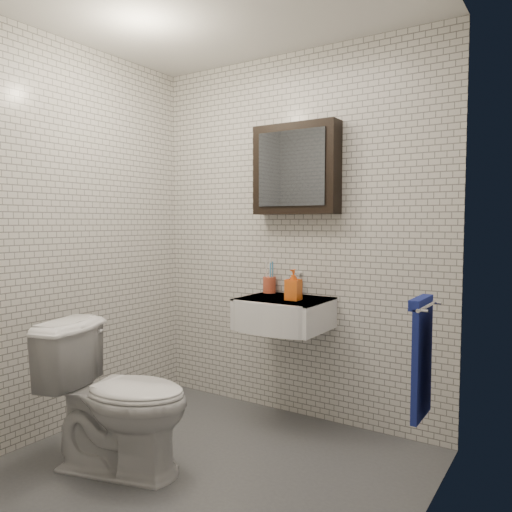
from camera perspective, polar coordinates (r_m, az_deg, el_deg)
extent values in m
cube|color=#4A4D51|center=(2.94, -5.86, -23.23)|extent=(2.20, 2.00, 0.01)
cube|color=silver|center=(3.46, 4.41, 2.27)|extent=(2.20, 0.02, 2.50)
cube|color=silver|center=(1.95, -24.82, 0.73)|extent=(2.20, 0.02, 2.50)
cube|color=silver|center=(3.42, -20.55, 2.02)|extent=(0.02, 2.00, 2.50)
cube|color=silver|center=(2.12, 17.83, 1.11)|extent=(0.02, 2.00, 2.50)
cube|color=white|center=(3.29, 3.25, -6.57)|extent=(0.55, 0.45, 0.20)
cylinder|color=silver|center=(3.29, 3.43, -5.01)|extent=(0.31, 0.31, 0.02)
cylinder|color=silver|center=(3.29, 3.43, -4.87)|extent=(0.04, 0.04, 0.01)
cube|color=white|center=(3.28, 3.26, -4.93)|extent=(0.55, 0.45, 0.01)
cylinder|color=silver|center=(3.41, 4.63, -3.99)|extent=(0.06, 0.06, 0.06)
cylinder|color=silver|center=(3.41, 4.64, -2.99)|extent=(0.03, 0.03, 0.08)
cylinder|color=silver|center=(3.35, 4.16, -2.58)|extent=(0.02, 0.12, 0.02)
cube|color=silver|center=(3.43, 4.88, -2.03)|extent=(0.02, 0.09, 0.01)
cube|color=black|center=(3.39, 4.63, 9.85)|extent=(0.60, 0.14, 0.60)
cube|color=#3F444C|center=(3.33, 4.00, 9.97)|extent=(0.49, 0.01, 0.49)
cylinder|color=silver|center=(2.49, 18.89, -5.46)|extent=(0.02, 0.30, 0.02)
cylinder|color=silver|center=(2.61, 20.01, -5.06)|extent=(0.04, 0.02, 0.02)
cylinder|color=silver|center=(2.37, 18.61, -5.95)|extent=(0.04, 0.02, 0.02)
cube|color=navy|center=(2.55, 18.43, -11.43)|extent=(0.03, 0.26, 0.54)
cube|color=navy|center=(2.50, 18.34, -5.08)|extent=(0.05, 0.26, 0.05)
cylinder|color=#C14C30|center=(3.52, 1.54, -3.32)|extent=(0.12, 0.12, 0.11)
cylinder|color=white|center=(3.51, 1.21, -2.13)|extent=(0.02, 0.03, 0.21)
cylinder|color=#3C8DC1|center=(3.49, 1.66, -2.34)|extent=(0.02, 0.02, 0.19)
cylinder|color=white|center=(3.52, 1.60, -2.01)|extent=(0.03, 0.04, 0.22)
cylinder|color=#3C8DC1|center=(3.51, 1.92, -2.22)|extent=(0.03, 0.05, 0.20)
imported|color=#DE5717|center=(3.19, 4.30, -3.29)|extent=(0.09, 0.09, 0.20)
imported|color=white|center=(2.89, -15.47, -15.28)|extent=(0.88, 0.65, 0.81)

